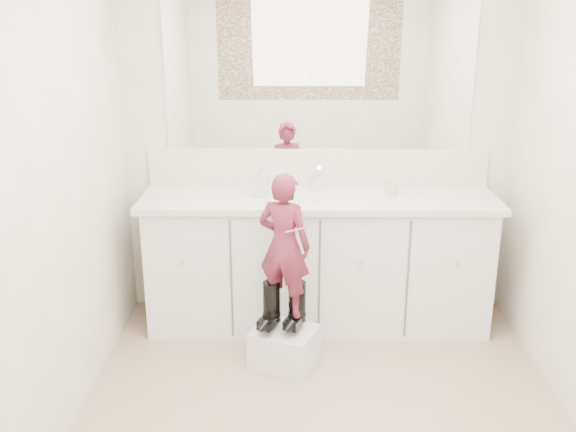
{
  "coord_description": "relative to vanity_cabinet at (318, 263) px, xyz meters",
  "views": [
    {
      "loc": [
        -0.16,
        -2.72,
        2.06
      ],
      "look_at": [
        -0.2,
        0.88,
        0.87
      ],
      "focal_mm": 40.0,
      "sensor_mm": 36.0,
      "label": 1
    }
  ],
  "objects": [
    {
      "name": "wall_back",
      "position": [
        0.0,
        0.27,
        0.77
      ],
      "size": [
        2.6,
        0.0,
        2.6
      ],
      "primitive_type": "plane",
      "rotation": [
        1.57,
        0.0,
        0.0
      ],
      "color": "beige",
      "rests_on": "floor"
    },
    {
      "name": "wall_front",
      "position": [
        0.0,
        -2.73,
        0.77
      ],
      "size": [
        2.6,
        0.0,
        2.6
      ],
      "primitive_type": "plane",
      "rotation": [
        -1.57,
        0.0,
        0.0
      ],
      "color": "beige",
      "rests_on": "floor"
    },
    {
      "name": "wall_left",
      "position": [
        -1.3,
        -1.23,
        0.78
      ],
      "size": [
        0.0,
        3.0,
        3.0
      ],
      "primitive_type": "plane",
      "rotation": [
        1.57,
        0.0,
        1.57
      ],
      "color": "beige",
      "rests_on": "floor"
    },
    {
      "name": "vanity_cabinet",
      "position": [
        0.0,
        0.0,
        0.0
      ],
      "size": [
        2.2,
        0.55,
        0.85
      ],
      "primitive_type": "cube",
      "color": "silver",
      "rests_on": "floor"
    },
    {
      "name": "countertop",
      "position": [
        0.0,
        -0.01,
        0.45
      ],
      "size": [
        2.28,
        0.58,
        0.04
      ],
      "primitive_type": "cube",
      "color": "beige",
      "rests_on": "vanity_cabinet"
    },
    {
      "name": "backsplash",
      "position": [
        0.0,
        0.26,
        0.59
      ],
      "size": [
        2.28,
        0.03,
        0.25
      ],
      "primitive_type": "cube",
      "color": "beige",
      "rests_on": "countertop"
    },
    {
      "name": "mirror",
      "position": [
        0.0,
        0.26,
        1.22
      ],
      "size": [
        2.0,
        0.02,
        1.0
      ],
      "primitive_type": "cube",
      "color": "white",
      "rests_on": "wall_back"
    },
    {
      "name": "dot_panel",
      "position": [
        0.0,
        -2.71,
        1.22
      ],
      "size": [
        2.0,
        0.01,
        1.2
      ],
      "primitive_type": "cube",
      "color": "#472819",
      "rests_on": "wall_front"
    },
    {
      "name": "faucet",
      "position": [
        0.0,
        0.15,
        0.52
      ],
      "size": [
        0.08,
        0.08,
        0.1
      ],
      "primitive_type": "cylinder",
      "color": "silver",
      "rests_on": "countertop"
    },
    {
      "name": "cup",
      "position": [
        0.47,
        0.03,
        0.51
      ],
      "size": [
        0.11,
        0.11,
        0.08
      ],
      "primitive_type": "imported",
      "rotation": [
        0.0,
        0.0,
        0.35
      ],
      "color": "beige",
      "rests_on": "countertop"
    },
    {
      "name": "soap_bottle",
      "position": [
        -0.37,
        -0.0,
        0.56
      ],
      "size": [
        0.11,
        0.11,
        0.2
      ],
      "primitive_type": "imported",
      "rotation": [
        0.0,
        0.0,
        -0.26
      ],
      "color": "beige",
      "rests_on": "countertop"
    },
    {
      "name": "step_stool",
      "position": [
        -0.21,
        -0.56,
        -0.31
      ],
      "size": [
        0.44,
        0.41,
        0.23
      ],
      "primitive_type": "cube",
      "rotation": [
        0.0,
        0.0,
        -0.39
      ],
      "color": "silver",
      "rests_on": "floor"
    },
    {
      "name": "boot_left",
      "position": [
        -0.29,
        -0.54,
        -0.05
      ],
      "size": [
        0.18,
        0.22,
        0.3
      ],
      "primitive_type": null,
      "rotation": [
        0.0,
        0.0,
        -0.39
      ],
      "color": "black",
      "rests_on": "step_stool"
    },
    {
      "name": "boot_right",
      "position": [
        -0.14,
        -0.54,
        -0.05
      ],
      "size": [
        0.18,
        0.22,
        0.3
      ],
      "primitive_type": null,
      "rotation": [
        0.0,
        0.0,
        -0.39
      ],
      "color": "black",
      "rests_on": "step_stool"
    },
    {
      "name": "toddler",
      "position": [
        -0.21,
        -0.54,
        0.33
      ],
      "size": [
        0.37,
        0.31,
        0.85
      ],
      "primitive_type": "imported",
      "rotation": [
        0.0,
        0.0,
        2.75
      ],
      "color": "#A5325B",
      "rests_on": "step_stool"
    },
    {
      "name": "toothbrush",
      "position": [
        -0.14,
        -0.62,
        0.45
      ],
      "size": [
        0.13,
        0.06,
        0.06
      ],
      "primitive_type": "cylinder",
      "rotation": [
        0.0,
        1.22,
        -0.39
      ],
      "color": "#DA55A1",
      "rests_on": "toddler"
    }
  ]
}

